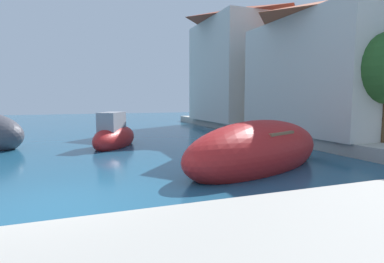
{
  "coord_description": "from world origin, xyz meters",
  "views": [
    {
      "loc": [
        0.48,
        -6.64,
        2.18
      ],
      "look_at": [
        6.07,
        8.35,
        0.49
      ],
      "focal_mm": 29.57,
      "sensor_mm": 36.0,
      "label": 1
    }
  ],
  "objects_px": {
    "moored_boat_2": "(258,151)",
    "waterfront_building_annex": "(246,63)",
    "waterfront_building_main": "(339,65)",
    "moored_boat_0": "(114,136)"
  },
  "relations": [
    {
      "from": "moored_boat_2",
      "to": "waterfront_building_annex",
      "type": "xyz_separation_m",
      "value": [
        7.19,
        13.19,
        4.3
      ]
    },
    {
      "from": "waterfront_building_main",
      "to": "waterfront_building_annex",
      "type": "bearing_deg",
      "value": 90.0
    },
    {
      "from": "moored_boat_2",
      "to": "waterfront_building_main",
      "type": "distance_m",
      "value": 8.89
    },
    {
      "from": "waterfront_building_main",
      "to": "waterfront_building_annex",
      "type": "xyz_separation_m",
      "value": [
        0.0,
        9.13,
        0.99
      ]
    },
    {
      "from": "moored_boat_2",
      "to": "waterfront_building_annex",
      "type": "relative_size",
      "value": 0.77
    },
    {
      "from": "moored_boat_0",
      "to": "waterfront_building_annex",
      "type": "height_order",
      "value": "waterfront_building_annex"
    },
    {
      "from": "moored_boat_2",
      "to": "waterfront_building_main",
      "type": "xyz_separation_m",
      "value": [
        7.19,
        4.06,
        3.31
      ]
    },
    {
      "from": "moored_boat_2",
      "to": "waterfront_building_main",
      "type": "relative_size",
      "value": 0.81
    },
    {
      "from": "moored_boat_2",
      "to": "waterfront_building_annex",
      "type": "height_order",
      "value": "waterfront_building_annex"
    },
    {
      "from": "moored_boat_2",
      "to": "waterfront_building_main",
      "type": "bearing_deg",
      "value": -174.37
    }
  ]
}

